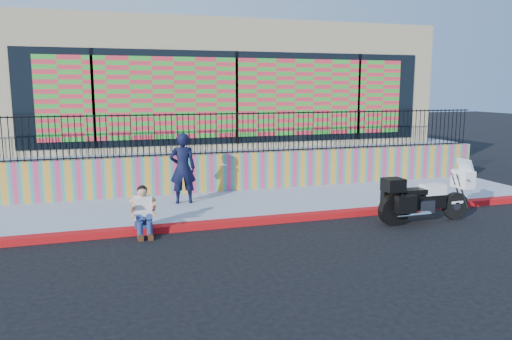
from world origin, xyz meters
name	(u,v)px	position (x,y,z in m)	size (l,w,h in m)	color
ground	(283,222)	(0.00, 0.00, 0.00)	(90.00, 90.00, 0.00)	black
red_curb	(284,219)	(0.00, 0.00, 0.07)	(16.00, 0.30, 0.15)	#B50C15
sidewalk	(262,203)	(0.00, 1.65, 0.07)	(16.00, 3.00, 0.15)	#99A1B7
mural_wall	(245,171)	(0.00, 3.25, 0.70)	(16.00, 0.20, 1.10)	#DC3A6A
metal_fence	(245,133)	(0.00, 3.25, 1.85)	(15.80, 0.04, 1.20)	black
elevated_platform	(209,153)	(0.00, 8.35, 0.62)	(16.00, 10.00, 1.25)	#99A1B7
storefront_building	(209,85)	(0.00, 8.13, 3.25)	(14.00, 8.06, 4.00)	tan
police_motorcycle	(424,197)	(3.15, -1.04, 0.62)	(2.36, 0.78, 1.47)	black
police_officer	(183,168)	(-2.05, 2.03, 1.08)	(0.68, 0.44, 1.85)	black
seated_man	(144,216)	(-3.27, -0.20, 0.45)	(0.54, 0.71, 1.06)	navy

